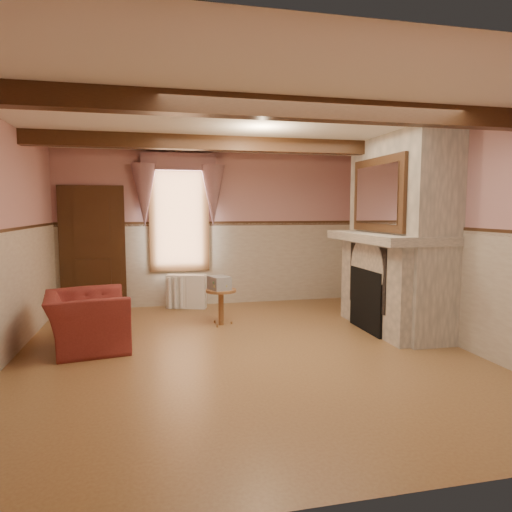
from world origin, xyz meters
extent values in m
cube|color=brown|center=(0.00, 0.00, 0.00)|extent=(5.50, 6.00, 0.01)
cube|color=silver|center=(0.00, 0.00, 2.80)|extent=(5.50, 6.00, 0.01)
cube|color=tan|center=(0.00, 3.00, 1.40)|extent=(5.50, 0.02, 2.80)
cube|color=tan|center=(0.00, -3.00, 1.40)|extent=(5.50, 0.02, 2.80)
cube|color=tan|center=(2.75, 0.00, 1.40)|extent=(0.02, 6.00, 2.80)
cube|color=black|center=(2.00, 0.60, 0.45)|extent=(0.20, 0.95, 0.90)
imported|color=maroon|center=(-1.91, 0.58, 0.36)|extent=(1.14, 1.25, 0.72)
cylinder|color=brown|center=(-0.08, 1.40, 0.28)|extent=(0.60, 0.60, 0.55)
cube|color=#B7AD8C|center=(-0.10, 1.39, 0.65)|extent=(0.35, 0.39, 0.20)
cube|color=white|center=(-0.51, 2.70, 0.30)|extent=(0.72, 0.39, 0.60)
imported|color=brown|center=(2.24, 0.84, 1.46)|extent=(0.32, 0.32, 0.08)
cube|color=black|center=(2.24, 1.35, 1.52)|extent=(0.14, 0.24, 0.20)
cylinder|color=gold|center=(2.24, 1.27, 1.56)|extent=(0.11, 0.11, 0.28)
cylinder|color=maroon|center=(2.24, -0.21, 1.50)|extent=(0.06, 0.06, 0.16)
cylinder|color=gold|center=(2.24, 0.24, 1.48)|extent=(0.06, 0.06, 0.12)
cube|color=gray|center=(2.42, 0.60, 1.40)|extent=(0.85, 2.00, 2.80)
cube|color=gray|center=(2.24, 0.60, 1.36)|extent=(1.05, 2.05, 0.12)
cube|color=silver|center=(2.06, 0.60, 1.97)|extent=(0.06, 1.44, 1.04)
cube|color=black|center=(-2.10, 2.94, 1.05)|extent=(1.10, 0.10, 2.10)
cube|color=white|center=(-0.60, 2.97, 1.65)|extent=(1.06, 0.08, 2.02)
cube|color=gray|center=(-0.60, 2.88, 2.25)|extent=(1.30, 0.14, 1.40)
cube|color=black|center=(0.00, -1.20, 2.70)|extent=(5.50, 0.18, 0.20)
cube|color=black|center=(0.00, 1.20, 2.70)|extent=(5.50, 0.18, 0.20)
camera|label=1|loc=(-1.07, -5.40, 1.76)|focal=32.00mm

